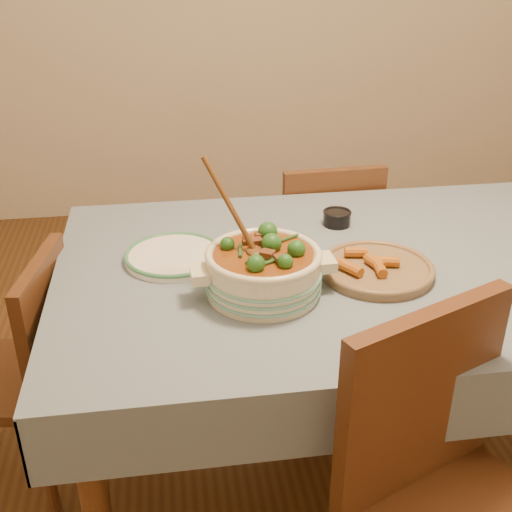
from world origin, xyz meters
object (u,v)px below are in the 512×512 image
Objects in this scene: fried_plate at (377,267)px; chair_far at (323,246)px; dining_table at (349,290)px; stew_casserole at (263,268)px; white_plate at (174,256)px; chair_near at (449,495)px; condiment_bowl at (337,217)px; chair_left at (22,365)px.

chair_far is at bearing 86.39° from fried_plate.
stew_casserole is at bearing -154.61° from dining_table.
white_plate is at bearing 134.91° from stew_casserole.
chair_far reaches higher than dining_table.
stew_casserole reaches higher than dining_table.
chair_near is (0.32, -0.52, -0.30)m from stew_casserole.
dining_table is at bearing -95.40° from condiment_bowl.
dining_table is at bearing 95.73° from chair_left.
chair_near is (-0.05, -1.33, 0.06)m from chair_far.
white_plate is (-0.22, 0.23, -0.06)m from stew_casserole.
condiment_bowl is 0.12× the size of chair_far.
dining_table is at bearing 25.39° from stew_casserole.
fried_plate is at bearing 66.07° from chair_near.
stew_casserole is 1.04× the size of white_plate.
fried_plate is at bearing 91.78° from chair_left.
chair_near reaches higher than dining_table.
dining_table is 1.00m from chair_left.
condiment_bowl is 1.07m from chair_left.
condiment_bowl is at bearing 67.83° from chair_near.
dining_table is 0.71m from chair_far.
dining_table is 0.52m from white_plate.
condiment_bowl is at bearing 94.16° from fried_plate.
chair_near is at bearing -88.87° from condiment_bowl.
condiment_bowl reaches higher than white_plate.
stew_casserole reaches higher than chair_left.
chair_far reaches higher than chair_left.
chair_near is 1.17× the size of chair_left.
condiment_bowl is 0.26× the size of fried_plate.
white_plate is at bearing -162.32° from condiment_bowl.
chair_left is (-1.00, -0.20, -0.33)m from condiment_bowl.
condiment_bowl is at bearing 110.70° from chair_left.
chair_left is at bearing 176.41° from dining_table.
dining_table is 4.41× the size of stew_casserole.
chair_near is (0.02, -0.92, -0.25)m from condiment_bowl.
condiment_bowl is (0.30, 0.39, -0.05)m from stew_casserole.
white_plate is 0.55m from condiment_bowl.
dining_table is 0.67m from chair_near.
condiment_bowl is 0.52m from chair_far.
condiment_bowl is at bearing 52.40° from stew_casserole.
chair_near is (0.55, -0.75, -0.24)m from white_plate.
stew_casserole is at bearing -127.60° from condiment_bowl.
chair_far is 1.04× the size of chair_left.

